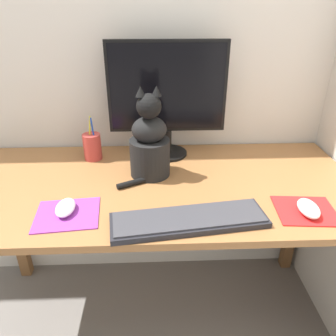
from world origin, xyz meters
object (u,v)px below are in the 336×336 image
object	(u,v)px
keyboard	(190,220)
computer_mouse_right	(309,208)
pen_cup	(93,146)
monitor	(168,94)
computer_mouse_left	(66,208)
cat	(150,144)

from	to	relation	value
keyboard	computer_mouse_right	size ratio (longest dim) A/B	4.68
keyboard	pen_cup	bearing A→B (deg)	120.37
monitor	computer_mouse_left	bearing A→B (deg)	-128.45
monitor	pen_cup	size ratio (longest dim) A/B	2.57
keyboard	monitor	bearing A→B (deg)	87.76
keyboard	computer_mouse_left	distance (m)	0.39
computer_mouse_left	cat	size ratio (longest dim) A/B	0.29
monitor	cat	distance (m)	0.24
computer_mouse_left	pen_cup	bearing A→B (deg)	86.49
monitor	computer_mouse_left	distance (m)	0.59
monitor	pen_cup	bearing A→B (deg)	-174.10
pen_cup	keyboard	bearing A→B (deg)	-52.12
computer_mouse_right	keyboard	bearing A→B (deg)	-175.76
monitor	pen_cup	distance (m)	0.38
monitor	cat	bearing A→B (deg)	-112.00
monitor	computer_mouse_right	size ratio (longest dim) A/B	4.58
computer_mouse_right	cat	bearing A→B (deg)	149.99
computer_mouse_right	pen_cup	xyz separation A→B (m)	(-0.73, 0.43, 0.03)
cat	computer_mouse_left	bearing A→B (deg)	-144.15
computer_mouse_right	pen_cup	world-z (taller)	pen_cup
computer_mouse_left	pen_cup	world-z (taller)	pen_cup
monitor	computer_mouse_right	xyz separation A→B (m)	(0.42, -0.46, -0.24)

